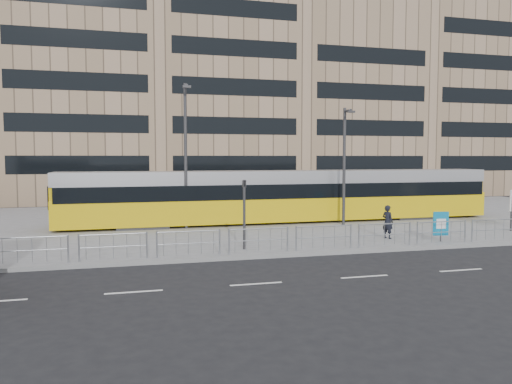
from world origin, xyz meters
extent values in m
plane|color=black|center=(0.00, 0.00, 0.00)|extent=(120.00, 120.00, 0.00)
cube|color=slate|center=(0.00, 12.00, 0.07)|extent=(64.00, 24.00, 0.15)
cube|color=gray|center=(0.00, 0.05, 0.07)|extent=(64.00, 0.25, 0.17)
cube|color=#957A60|center=(-10.00, 34.00, 11.00)|extent=(14.00, 16.00, 22.00)
cube|color=#957A60|center=(4.00, 34.00, 12.00)|extent=(14.00, 16.00, 24.00)
cube|color=#957A60|center=(18.00, 34.00, 10.50)|extent=(14.00, 16.00, 21.00)
cube|color=#38383D|center=(18.00, 34.00, 21.60)|extent=(14.40, 16.40, 1.20)
cube|color=#957A60|center=(32.00, 34.00, 11.50)|extent=(14.00, 16.00, 23.00)
cylinder|color=#989BA1|center=(2.00, 0.50, 1.20)|extent=(32.00, 0.05, 0.05)
cylinder|color=#989BA1|center=(2.00, 0.50, 0.70)|extent=(32.00, 0.04, 0.04)
cube|color=white|center=(1.00, -4.00, 0.01)|extent=(62.00, 0.12, 0.01)
cube|color=gold|center=(3.63, 9.98, 1.09)|extent=(27.71, 2.88, 1.58)
cube|color=black|center=(3.63, 9.98, 2.18)|extent=(27.31, 2.92, 0.89)
cube|color=#ABABB0|center=(3.63, 9.98, 3.02)|extent=(27.70, 2.67, 0.79)
cube|color=gold|center=(16.88, 10.11, 1.73)|extent=(1.21, 2.24, 2.57)
cube|color=gold|center=(-9.62, 9.86, 1.73)|extent=(1.21, 2.24, 2.57)
cylinder|color=#2D2D30|center=(3.63, 9.98, 1.83)|extent=(2.38, 2.38, 2.97)
cube|color=#2D2D30|center=(12.53, 10.07, 0.40)|extent=(2.99, 2.52, 0.49)
cube|color=#2D2D30|center=(-5.27, 9.90, 0.40)|extent=(2.99, 2.52, 0.49)
cylinder|color=#2D2D30|center=(14.62, 3.14, 1.30)|extent=(0.10, 0.10, 2.29)
cylinder|color=#2D2D30|center=(8.65, 1.06, 0.54)|extent=(0.06, 0.06, 0.78)
cube|color=#0B71A2|center=(8.65, 1.06, 1.02)|extent=(0.77, 0.18, 1.16)
cube|color=white|center=(8.65, 1.03, 1.02)|extent=(0.48, 0.09, 0.48)
imported|color=black|center=(6.60, 2.52, 1.00)|extent=(0.61, 0.73, 1.70)
cylinder|color=#2D2D30|center=(-1.09, 1.52, 1.65)|extent=(0.12, 0.12, 3.00)
imported|color=#2D2D30|center=(-1.09, 1.52, 2.75)|extent=(0.17, 0.20, 1.00)
cylinder|color=#2D2D30|center=(-2.82, 8.71, 4.29)|extent=(0.18, 0.18, 8.29)
cylinder|color=#2D2D30|center=(-2.82, 8.31, 8.24)|extent=(0.14, 0.90, 0.14)
cube|color=#2D2D30|center=(-2.82, 7.86, 8.14)|extent=(0.45, 0.20, 0.12)
cylinder|color=#2D2D30|center=(6.64, 7.85, 3.68)|extent=(0.18, 0.18, 7.06)
cylinder|color=#2D2D30|center=(6.64, 7.45, 7.01)|extent=(0.14, 0.90, 0.14)
cube|color=#2D2D30|center=(6.64, 7.00, 6.91)|extent=(0.45, 0.20, 0.12)
camera|label=1|loc=(-6.21, -19.96, 4.26)|focal=35.00mm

